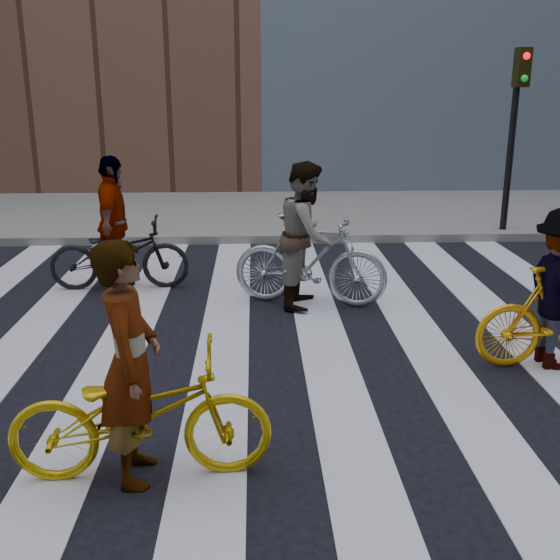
{
  "coord_description": "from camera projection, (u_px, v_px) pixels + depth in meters",
  "views": [
    {
      "loc": [
        -0.2,
        -6.31,
        2.71
      ],
      "look_at": [
        0.06,
        0.3,
        0.74
      ],
      "focal_mm": 42.0,
      "sensor_mm": 36.0,
      "label": 1
    }
  ],
  "objects": [
    {
      "name": "ground",
      "position": [
        275.0,
        356.0,
        6.83
      ],
      "size": [
        100.0,
        100.0,
        0.0
      ],
      "primitive_type": "plane",
      "color": "black",
      "rests_on": "ground"
    },
    {
      "name": "sidewalk_far",
      "position": [
        264.0,
        214.0,
        13.99
      ],
      "size": [
        100.0,
        5.0,
        0.15
      ],
      "primitive_type": "cube",
      "color": "gray",
      "rests_on": "ground"
    },
    {
      "name": "zebra_crosswalk",
      "position": [
        275.0,
        355.0,
        6.83
      ],
      "size": [
        8.25,
        10.0,
        0.01
      ],
      "color": "silver",
      "rests_on": "ground"
    },
    {
      "name": "traffic_signal",
      "position": [
        516.0,
        111.0,
        11.44
      ],
      "size": [
        0.22,
        0.42,
        3.33
      ],
      "color": "black",
      "rests_on": "ground"
    },
    {
      "name": "bike_yellow_left",
      "position": [
        141.0,
        415.0,
        4.61
      ],
      "size": [
        1.88,
        0.73,
        0.97
      ],
      "primitive_type": "imported",
      "rotation": [
        0.0,
        0.0,
        1.62
      ],
      "color": "gold",
      "rests_on": "ground"
    },
    {
      "name": "bike_silver_mid",
      "position": [
        310.0,
        260.0,
        8.27
      ],
      "size": [
        2.03,
        1.02,
        1.17
      ],
      "primitive_type": "imported",
      "rotation": [
        0.0,
        0.0,
        1.32
      ],
      "color": "#A6A8B0",
      "rests_on": "ground"
    },
    {
      "name": "bike_dark_rear",
      "position": [
        119.0,
        254.0,
        8.95
      ],
      "size": [
        1.91,
        0.76,
        0.99
      ],
      "primitive_type": "imported",
      "rotation": [
        0.0,
        0.0,
        1.62
      ],
      "color": "black",
      "rests_on": "ground"
    },
    {
      "name": "rider_left",
      "position": [
        130.0,
        364.0,
        4.49
      ],
      "size": [
        0.45,
        0.66,
        1.75
      ],
      "primitive_type": "imported",
      "rotation": [
        0.0,
        0.0,
        1.62
      ],
      "color": "slate",
      "rests_on": "ground"
    },
    {
      "name": "rider_mid",
      "position": [
        307.0,
        235.0,
        8.18
      ],
      "size": [
        0.89,
        1.03,
        1.83
      ],
      "primitive_type": "imported",
      "rotation": [
        0.0,
        0.0,
        1.32
      ],
      "color": "slate",
      "rests_on": "ground"
    },
    {
      "name": "rider_right",
      "position": [
        560.0,
        289.0,
        6.37
      ],
      "size": [
        0.62,
        1.05,
        1.61
      ],
      "primitive_type": "imported",
      "rotation": [
        0.0,
        0.0,
        1.6
      ],
      "color": "slate",
      "rests_on": "ground"
    },
    {
      "name": "rider_rear",
      "position": [
        113.0,
        224.0,
        8.82
      ],
      "size": [
        0.5,
        1.09,
        1.83
      ],
      "primitive_type": "imported",
      "rotation": [
        0.0,
        0.0,
        1.62
      ],
      "color": "slate",
      "rests_on": "ground"
    }
  ]
}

